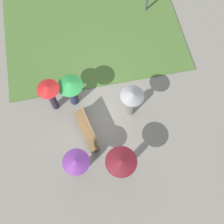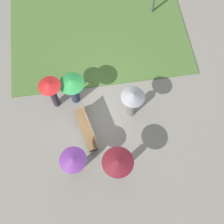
{
  "view_description": "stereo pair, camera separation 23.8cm",
  "coord_description": "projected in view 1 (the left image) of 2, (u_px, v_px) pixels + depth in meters",
  "views": [
    {
      "loc": [
        5.06,
        -0.21,
        11.73
      ],
      "look_at": [
        0.75,
        0.66,
        1.07
      ],
      "focal_mm": 45.0,
      "sensor_mm": 36.0,
      "label": 1
    },
    {
      "loc": [
        5.1,
        0.03,
        11.73
      ],
      "look_at": [
        0.75,
        0.66,
        1.07
      ],
      "focal_mm": 45.0,
      "sensor_mm": 36.0,
      "label": 2
    }
  ],
  "objects": [
    {
      "name": "ground_plane",
      "position": [
        94.0,
        109.0,
        12.75
      ],
      "size": [
        90.0,
        90.0,
        0.0
      ],
      "primitive_type": "plane",
      "color": "gray"
    },
    {
      "name": "lawn_patch_near",
      "position": [
        88.0,
        8.0,
        14.95
      ],
      "size": [
        9.53,
        8.89,
        0.06
      ],
      "color": "#4C7033",
      "rests_on": "ground_plane"
    },
    {
      "name": "park_bench",
      "position": [
        88.0,
        129.0,
        11.87
      ],
      "size": [
        2.01,
        0.84,
        0.9
      ],
      "rotation": [
        0.0,
        0.0,
        0.22
      ],
      "color": "brown",
      "rests_on": "ground_plane"
    },
    {
      "name": "crowd_person_maroon",
      "position": [
        121.0,
        163.0,
        10.31
      ],
      "size": [
        1.17,
        1.17,
        1.95
      ],
      "rotation": [
        0.0,
        0.0,
        3.6
      ],
      "color": "slate",
      "rests_on": "ground_plane"
    },
    {
      "name": "crowd_person_red",
      "position": [
        50.0,
        93.0,
        11.53
      ],
      "size": [
        0.91,
        0.91,
        1.95
      ],
      "rotation": [
        0.0,
        0.0,
        4.48
      ],
      "color": "#2D2333",
      "rests_on": "ground_plane"
    },
    {
      "name": "crowd_person_green",
      "position": [
        71.0,
        88.0,
        11.72
      ],
      "size": [
        1.06,
        1.06,
        1.79
      ],
      "rotation": [
        0.0,
        0.0,
        2.54
      ],
      "color": "#282D47",
      "rests_on": "ground_plane"
    },
    {
      "name": "crowd_person_grey",
      "position": [
        132.0,
        100.0,
        11.57
      ],
      "size": [
        0.97,
        0.97,
        1.84
      ],
      "rotation": [
        0.0,
        0.0,
        2.21
      ],
      "color": "slate",
      "rests_on": "ground_plane"
    },
    {
      "name": "crowd_person_purple",
      "position": [
        77.0,
        163.0,
        10.41
      ],
      "size": [
        1.02,
        1.02,
        1.83
      ],
      "rotation": [
        0.0,
        0.0,
        1.97
      ],
      "color": "#2D2333",
      "rests_on": "ground_plane"
    }
  ]
}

